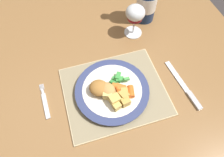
{
  "coord_description": "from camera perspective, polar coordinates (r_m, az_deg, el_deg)",
  "views": [
    {
      "loc": [
        -0.09,
        -0.52,
        1.35
      ],
      "look_at": [
        0.01,
        -0.19,
        0.78
      ],
      "focal_mm": 32.0,
      "sensor_mm": 36.0,
      "label": 1
    }
  ],
  "objects": [
    {
      "name": "ground_plane",
      "position": [
        1.45,
        -2.78,
        -10.11
      ],
      "size": [
        6.0,
        6.0,
        0.0
      ],
      "primitive_type": "plane",
      "color": "#383333"
    },
    {
      "name": "dinner_plate",
      "position": [
        0.67,
        0.03,
        -3.45
      ],
      "size": [
        0.25,
        0.25,
        0.02
      ],
      "color": "white",
      "rests_on": "placemat"
    },
    {
      "name": "table_knife",
      "position": [
        0.74,
        20.27,
        -2.66
      ],
      "size": [
        0.04,
        0.21,
        0.01
      ],
      "color": "silver",
      "rests_on": "dining_table"
    },
    {
      "name": "fork",
      "position": [
        0.7,
        -18.52,
        -6.71
      ],
      "size": [
        0.02,
        0.13,
        0.01
      ],
      "color": "silver",
      "rests_on": "dining_table"
    },
    {
      "name": "green_beans_pile",
      "position": [
        0.67,
        1.88,
        -0.34
      ],
      "size": [
        0.07,
        0.06,
        0.02
      ],
      "color": "green",
      "rests_on": "dinner_plate"
    },
    {
      "name": "wine_glass",
      "position": [
        0.79,
        6.63,
        17.73
      ],
      "size": [
        0.07,
        0.07,
        0.13
      ],
      "color": "silver",
      "rests_on": "dining_table"
    },
    {
      "name": "glazed_carrots",
      "position": [
        0.65,
        3.28,
        -3.33
      ],
      "size": [
        0.07,
        0.07,
        0.02
      ],
      "color": "orange",
      "rests_on": "dinner_plate"
    },
    {
      "name": "breaded_croquettes",
      "position": [
        0.65,
        -3.12,
        -2.85
      ],
      "size": [
        0.1,
        0.09,
        0.04
      ],
      "color": "tan",
      "rests_on": "dinner_plate"
    },
    {
      "name": "dining_table",
      "position": [
        0.87,
        -4.57,
        5.61
      ],
      "size": [
        1.18,
        1.07,
        0.74
      ],
      "color": "olive",
      "rests_on": "ground"
    },
    {
      "name": "placemat",
      "position": [
        0.69,
        0.73,
        -3.64
      ],
      "size": [
        0.34,
        0.28,
        0.01
      ],
      "color": "#CCB789",
      "rests_on": "dining_table"
    },
    {
      "name": "roast_potatoes",
      "position": [
        0.63,
        1.6,
        -5.64
      ],
      "size": [
        0.09,
        0.08,
        0.03
      ],
      "color": "gold",
      "rests_on": "dinner_plate"
    }
  ]
}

